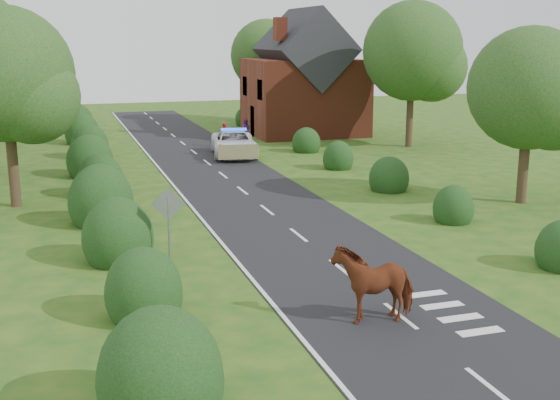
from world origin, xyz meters
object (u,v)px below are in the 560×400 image
object	(u,v)px
pedestrian_red	(224,135)
road_sign	(169,215)
police_van	(234,143)
cow	(373,287)
pedestrian_purple	(245,130)

from	to	relation	value
pedestrian_red	road_sign	bearing A→B (deg)	64.84
police_van	cow	bearing A→B (deg)	-87.08
pedestrian_purple	police_van	bearing A→B (deg)	81.39
police_van	pedestrian_purple	distance (m)	6.51
police_van	pedestrian_red	xyz separation A→B (m)	(0.28, 3.78, 0.03)
pedestrian_red	pedestrian_purple	distance (m)	3.08
road_sign	pedestrian_purple	world-z (taller)	road_sign
cow	pedestrian_purple	xyz separation A→B (m)	(5.11, 31.69, -0.06)
road_sign	police_van	size ratio (longest dim) A/B	0.43
road_sign	police_van	xyz separation A→B (m)	(7.07, 19.81, -0.88)
pedestrian_red	cow	bearing A→B (deg)	76.21
pedestrian_red	pedestrian_purple	bearing A→B (deg)	-139.76
cow	pedestrian_purple	size ratio (longest dim) A/B	1.51
police_van	pedestrian_purple	bearing A→B (deg)	78.03
road_sign	cow	size ratio (longest dim) A/B	1.09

